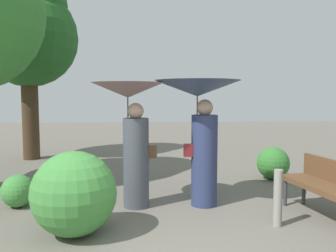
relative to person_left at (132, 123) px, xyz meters
name	(u,v)px	position (x,y,z in m)	size (l,w,h in m)	color
person_left	(132,123)	(0.00, 0.00, 0.00)	(1.12, 1.12, 1.97)	#474C56
person_right	(200,114)	(1.08, 0.00, 0.13)	(1.36, 1.36, 2.01)	navy
park_bench	(328,184)	(2.82, -0.75, -0.84)	(0.72, 1.56, 0.83)	#38383D
tree_near_left	(27,28)	(-2.93, 4.46, 2.28)	(2.70, 2.70, 5.34)	#42301E
bush_path_left	(273,163)	(2.94, 1.63, -1.01)	(0.69, 0.69, 0.69)	#387F33
bush_path_right	(18,191)	(-1.81, 0.14, -1.09)	(0.52, 0.52, 0.52)	#428C3D
bush_behind_bench	(74,194)	(-0.70, -1.07, -0.81)	(1.08, 1.08, 1.08)	#428C3D
path_marker_post	(278,198)	(1.99, -0.98, -0.96)	(0.12, 0.12, 0.78)	gray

